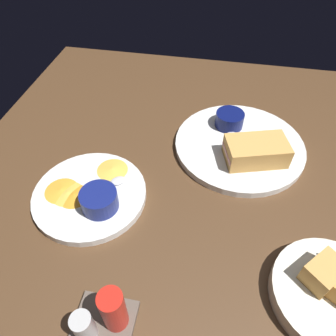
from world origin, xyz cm
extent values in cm
cube|color=#4C331E|center=(0.00, 0.00, -1.50)|extent=(110.00, 110.00, 3.00)
cylinder|color=silver|center=(-6.32, -13.75, 0.80)|extent=(29.99, 29.99, 1.60)
cube|color=tan|center=(-9.58, -9.08, 4.00)|extent=(14.65, 11.05, 4.80)
cube|color=#DB938E|center=(-9.58, -9.08, 4.00)|extent=(14.72, 10.55, 0.80)
cylinder|color=#0C144C|center=(-3.37, -19.82, 3.41)|extent=(6.83, 6.83, 3.62)
cylinder|color=black|center=(-3.37, -19.82, 4.82)|extent=(5.60, 5.60, 0.60)
cube|color=silver|center=(-5.68, -10.44, 1.85)|extent=(2.09, 5.53, 0.40)
ellipsoid|color=silver|center=(-4.37, -15.78, 2.00)|extent=(2.90, 3.63, 0.80)
cylinder|color=silver|center=(22.93, 6.77, 0.80)|extent=(22.76, 22.76, 1.60)
cylinder|color=navy|center=(19.51, 9.61, 3.55)|extent=(7.12, 7.12, 3.89)
cylinder|color=olive|center=(19.51, 9.61, 5.09)|extent=(5.84, 5.84, 0.60)
cube|color=silver|center=(22.40, 6.36, 1.85)|extent=(4.86, 3.97, 0.40)
ellipsoid|color=silver|center=(18.02, 3.03, 2.00)|extent=(3.88, 3.69, 0.80)
cone|color=gold|center=(26.97, 7.96, 1.90)|extent=(7.88, 7.88, 0.60)
cone|color=gold|center=(20.25, -0.15, 1.90)|extent=(9.40, 9.40, 0.60)
cone|color=orange|center=(25.54, 8.32, 1.90)|extent=(8.30, 8.30, 0.60)
cone|color=gold|center=(28.55, 7.45, 1.90)|extent=(7.85, 7.85, 0.60)
cylinder|color=silver|center=(-21.44, 19.18, 1.50)|extent=(18.54, 18.54, 3.00)
cube|color=tan|center=(-19.55, 17.39, 4.95)|extent=(7.33, 7.38, 3.90)
cube|color=brown|center=(12.21, 29.99, 0.50)|extent=(9.00, 9.00, 1.00)
cylinder|color=red|center=(10.41, 28.79, 5.25)|extent=(3.60, 3.60, 8.50)
cylinder|color=#B2B2B2|center=(14.01, 31.39, 4.00)|extent=(3.00, 3.00, 6.00)
camera|label=1|loc=(-0.08, 42.58, 50.81)|focal=33.48mm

